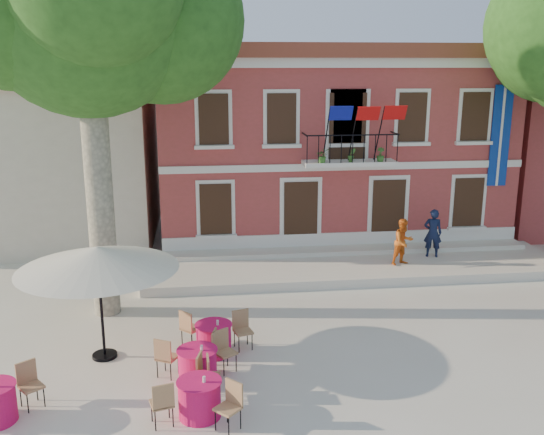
% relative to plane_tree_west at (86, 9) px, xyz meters
% --- Properties ---
extents(ground, '(90.00, 90.00, 0.00)m').
position_rel_plane_tree_west_xyz_m(ground, '(5.81, -1.76, -8.14)').
color(ground, beige).
rests_on(ground, ground).
extents(main_building, '(13.50, 9.59, 7.50)m').
position_rel_plane_tree_west_xyz_m(main_building, '(7.81, 8.23, -4.36)').
color(main_building, '#A93D3E').
rests_on(main_building, ground).
extents(neighbor_west, '(9.40, 9.40, 6.40)m').
position_rel_plane_tree_west_xyz_m(neighbor_west, '(-3.69, 9.24, -4.92)').
color(neighbor_west, beige).
rests_on(neighbor_west, ground).
extents(terrace, '(14.00, 3.40, 0.30)m').
position_rel_plane_tree_west_xyz_m(terrace, '(7.81, 2.64, -7.99)').
color(terrace, silver).
rests_on(terrace, ground).
extents(plane_tree_west, '(5.62, 5.62, 11.04)m').
position_rel_plane_tree_west_xyz_m(plane_tree_west, '(0.00, 0.00, 0.00)').
color(plane_tree_west, '#A59E84').
rests_on(plane_tree_west, ground).
extents(patio_umbrella, '(3.71, 3.71, 2.75)m').
position_rel_plane_tree_west_xyz_m(patio_umbrella, '(0.31, -2.76, -5.66)').
color(patio_umbrella, black).
rests_on(patio_umbrella, ground).
extents(pedestrian_navy, '(0.70, 0.56, 1.69)m').
position_rel_plane_tree_west_xyz_m(pedestrian_navy, '(10.62, 2.93, -6.99)').
color(pedestrian_navy, '#0F1835').
rests_on(pedestrian_navy, terrace).
extents(pedestrian_orange, '(0.92, 0.82, 1.56)m').
position_rel_plane_tree_west_xyz_m(pedestrian_orange, '(9.33, 2.22, -7.06)').
color(pedestrian_orange, orange).
rests_on(pedestrian_orange, terrace).
extents(cafe_table_0, '(1.87, 1.66, 0.95)m').
position_rel_plane_tree_west_xyz_m(cafe_table_0, '(2.52, -4.20, -7.71)').
color(cafe_table_0, '#DC1456').
rests_on(cafe_table_0, ground).
extents(cafe_table_1, '(1.81, 1.81, 0.95)m').
position_rel_plane_tree_west_xyz_m(cafe_table_1, '(2.56, -5.56, -7.71)').
color(cafe_table_1, '#DC1456').
rests_on(cafe_table_1, ground).
extents(cafe_table_3, '(1.81, 1.81, 0.95)m').
position_rel_plane_tree_west_xyz_m(cafe_table_3, '(2.91, -2.91, -7.71)').
color(cafe_table_3, '#DC1456').
rests_on(cafe_table_3, ground).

